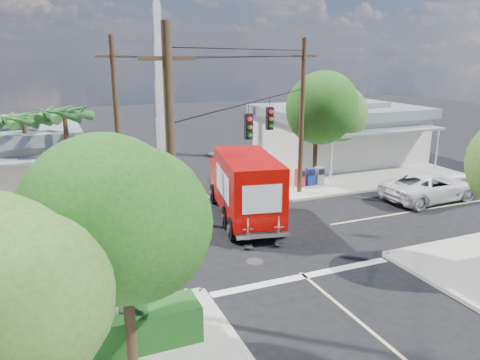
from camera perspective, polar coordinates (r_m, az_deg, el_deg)
ground at (r=21.66m, az=2.06°, el=-6.91°), size 120.00×120.00×0.00m
sidewalk_ne at (r=35.85m, az=10.60°, el=1.88°), size 14.12×14.12×0.14m
sidewalk_nw at (r=30.27m, az=-26.44°, el=-1.93°), size 14.12×14.12×0.14m
road_markings at (r=20.44m, az=3.81°, el=-8.31°), size 32.00×32.00×0.01m
building_ne at (r=37.20m, az=11.95°, el=5.82°), size 11.80×10.20×4.50m
radio_tower at (r=39.32m, az=-9.72°, el=11.30°), size 0.80×0.80×17.00m
tree_sw_front at (r=11.41m, az=-13.99°, el=-4.74°), size 3.88×3.78×6.03m
tree_sw_back at (r=9.24m, az=-27.09°, el=-13.88°), size 3.56×3.42×5.41m
tree_ne_front at (r=29.67m, az=9.42°, el=8.43°), size 4.21×4.14×6.66m
tree_ne_back at (r=32.98m, az=11.21°, el=7.99°), size 3.77×3.66×5.82m
palm_nw_front at (r=25.90m, az=-20.61°, el=7.34°), size 3.01×3.08×5.59m
palm_nw_back at (r=27.44m, az=-24.88°, el=6.51°), size 3.01×3.08×5.19m
utility_poles at (r=21.25m, az=-3.54°, el=5.76°), size 12.00×10.68×9.00m
picket_fence at (r=14.65m, az=-17.57°, el=-16.18°), size 5.94×0.06×1.00m
hedge_sw at (r=13.95m, az=-18.08°, el=-17.89°), size 6.20×1.20×1.10m
vending_boxes at (r=29.58m, az=8.49°, el=0.40°), size 1.90×0.50×1.10m
delivery_truck at (r=23.37m, az=0.55°, el=-0.76°), size 3.79×8.13×3.40m
parked_car at (r=28.76m, az=22.13°, el=-0.74°), size 6.01×3.07×1.63m
pedestrian at (r=13.93m, az=-13.79°, el=-16.10°), size 0.73×0.59×1.72m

